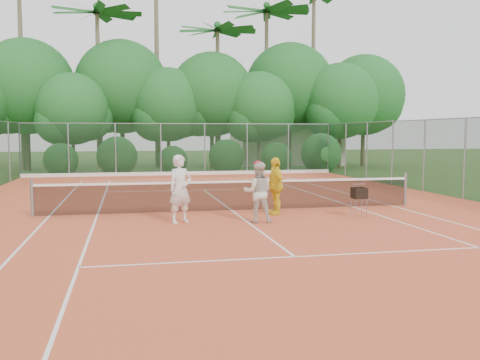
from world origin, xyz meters
name	(u,v)px	position (x,y,z in m)	size (l,w,h in m)	color
ground	(232,212)	(0.00, 0.00, 0.00)	(120.00, 120.00, 0.00)	#2C4E1B
clay_court	(232,211)	(0.00, 0.00, 0.01)	(18.00, 36.00, 0.02)	#CD532F
club_building	(286,146)	(9.00, 24.00, 1.50)	(8.00, 5.00, 3.00)	beige
tennis_net	(232,195)	(0.00, 0.00, 0.53)	(11.97, 0.10, 1.10)	gray
player_white	(180,189)	(-1.81, -1.91, 0.95)	(0.68, 0.44, 1.86)	silver
player_center_grp	(258,192)	(0.27, -2.26, 0.86)	(0.91, 0.76, 1.69)	beige
player_yellow	(275,186)	(1.13, -0.97, 0.88)	(1.01, 0.42, 1.72)	yellow
ball_hopper	(359,194)	(3.38, -1.94, 0.70)	(0.38, 0.38, 0.86)	gray
stray_ball_a	(163,185)	(-1.58, 8.82, 0.05)	(0.07, 0.07, 0.07)	#B4CA2F
stray_ball_b	(198,176)	(0.65, 13.45, 0.05)	(0.07, 0.07, 0.07)	#C7D832
stray_ball_c	(196,182)	(0.06, 9.63, 0.05)	(0.07, 0.07, 0.07)	#D3E134
court_markings	(232,211)	(0.00, 0.00, 0.02)	(11.03, 23.83, 0.01)	white
fence_back	(183,149)	(0.00, 15.00, 1.52)	(18.07, 0.07, 3.00)	#19381E
tropical_treeline	(196,94)	(1.43, 20.22, 5.11)	(32.10, 8.49, 15.03)	brown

